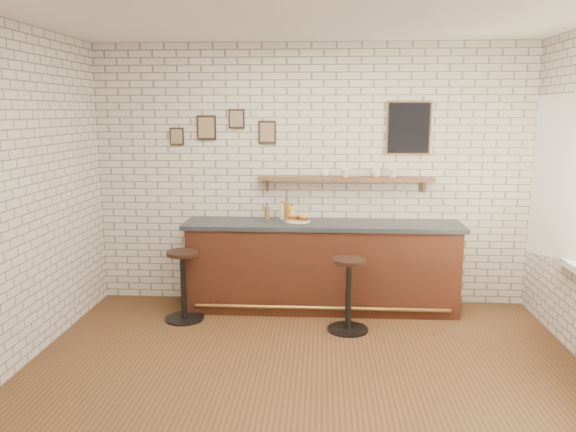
# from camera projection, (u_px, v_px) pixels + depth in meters

# --- Properties ---
(ground) EXTENTS (5.00, 5.00, 0.00)m
(ground) POSITION_uv_depth(u_px,v_px,m) (304.00, 377.00, 4.80)
(ground) COLOR brown
(ground) RESTS_ON ground
(bar_counter) EXTENTS (3.10, 0.65, 1.01)m
(bar_counter) POSITION_uv_depth(u_px,v_px,m) (322.00, 266.00, 6.37)
(bar_counter) COLOR #461E12
(bar_counter) RESTS_ON ground
(sandwich_plate) EXTENTS (0.28, 0.28, 0.01)m
(sandwich_plate) POSITION_uv_depth(u_px,v_px,m) (297.00, 221.00, 6.32)
(sandwich_plate) COLOR white
(sandwich_plate) RESTS_ON bar_counter
(ciabatta_sandwich) EXTENTS (0.26, 0.18, 0.08)m
(ciabatta_sandwich) POSITION_uv_depth(u_px,v_px,m) (298.00, 217.00, 6.31)
(ciabatta_sandwich) COLOR tan
(ciabatta_sandwich) RESTS_ON sandwich_plate
(potato_chips) EXTENTS (0.27, 0.18, 0.00)m
(potato_chips) POSITION_uv_depth(u_px,v_px,m) (296.00, 220.00, 6.32)
(potato_chips) COLOR gold
(potato_chips) RESTS_ON sandwich_plate
(bitters_bottle_brown) EXTENTS (0.06, 0.06, 0.19)m
(bitters_bottle_brown) POSITION_uv_depth(u_px,v_px,m) (267.00, 213.00, 6.46)
(bitters_bottle_brown) COLOR brown
(bitters_bottle_brown) RESTS_ON bar_counter
(bitters_bottle_white) EXTENTS (0.05, 0.05, 0.21)m
(bitters_bottle_white) POSITION_uv_depth(u_px,v_px,m) (282.00, 212.00, 6.45)
(bitters_bottle_white) COLOR beige
(bitters_bottle_white) RESTS_ON bar_counter
(bitters_bottle_amber) EXTENTS (0.06, 0.06, 0.25)m
(bitters_bottle_amber) POSITION_uv_depth(u_px,v_px,m) (287.00, 211.00, 6.44)
(bitters_bottle_amber) COLOR #925617
(bitters_bottle_amber) RESTS_ON bar_counter
(condiment_bottle_yellow) EXTENTS (0.05, 0.05, 0.17)m
(condiment_bottle_yellow) POSITION_uv_depth(u_px,v_px,m) (292.00, 213.00, 6.44)
(condiment_bottle_yellow) COLOR yellow
(condiment_bottle_yellow) RESTS_ON bar_counter
(bar_stool_left) EXTENTS (0.42, 0.42, 0.76)m
(bar_stool_left) POSITION_uv_depth(u_px,v_px,m) (183.00, 283.00, 6.05)
(bar_stool_left) COLOR black
(bar_stool_left) RESTS_ON ground
(bar_stool_right) EXTENTS (0.42, 0.42, 0.76)m
(bar_stool_right) POSITION_uv_depth(u_px,v_px,m) (349.00, 292.00, 5.75)
(bar_stool_right) COLOR black
(bar_stool_right) RESTS_ON ground
(wall_shelf) EXTENTS (2.00, 0.18, 0.18)m
(wall_shelf) POSITION_uv_depth(u_px,v_px,m) (346.00, 179.00, 6.37)
(wall_shelf) COLOR brown
(wall_shelf) RESTS_ON ground
(shelf_cup_a) EXTENTS (0.12, 0.12, 0.09)m
(shelf_cup_a) POSITION_uv_depth(u_px,v_px,m) (325.00, 173.00, 6.37)
(shelf_cup_a) COLOR white
(shelf_cup_a) RESTS_ON wall_shelf
(shelf_cup_b) EXTENTS (0.14, 0.14, 0.10)m
(shelf_cup_b) POSITION_uv_depth(u_px,v_px,m) (345.00, 173.00, 6.36)
(shelf_cup_b) COLOR white
(shelf_cup_b) RESTS_ON wall_shelf
(shelf_cup_c) EXTENTS (0.16, 0.16, 0.09)m
(shelf_cup_c) POSITION_uv_depth(u_px,v_px,m) (376.00, 173.00, 6.34)
(shelf_cup_c) COLOR white
(shelf_cup_c) RESTS_ON wall_shelf
(shelf_cup_d) EXTENTS (0.12, 0.12, 0.10)m
(shelf_cup_d) POSITION_uv_depth(u_px,v_px,m) (393.00, 173.00, 6.33)
(shelf_cup_d) COLOR white
(shelf_cup_d) RESTS_ON wall_shelf
(back_wall_decor) EXTENTS (2.96, 0.02, 0.56)m
(back_wall_decor) POSITION_uv_depth(u_px,v_px,m) (331.00, 128.00, 6.36)
(back_wall_decor) COLOR black
(back_wall_decor) RESTS_ON ground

